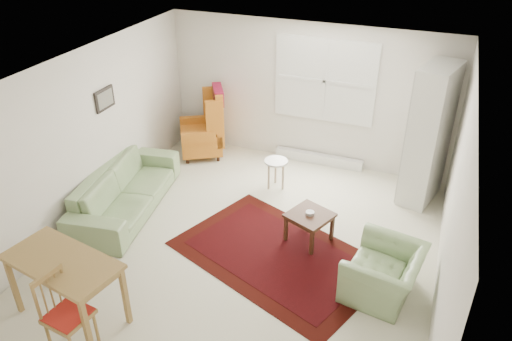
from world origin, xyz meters
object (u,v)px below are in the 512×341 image
(coffee_table, at_px, (309,227))
(desk, at_px, (68,289))
(cabinet, at_px, (429,136))
(desk_chair, at_px, (68,314))
(wingback_chair, at_px, (200,123))
(armchair, at_px, (384,269))
(stool, at_px, (276,174))
(sofa, at_px, (124,183))

(coffee_table, bearing_deg, desk, -132.13)
(cabinet, xyz_separation_m, desk, (-3.51, -4.12, -0.68))
(coffee_table, relative_size, desk_chair, 0.57)
(wingback_chair, height_order, desk, wingback_chair)
(coffee_table, height_order, cabinet, cabinet)
(armchair, xyz_separation_m, stool, (-2.04, 1.88, -0.12))
(armchair, height_order, stool, armchair)
(sofa, relative_size, desk_chair, 2.40)
(desk_chair, bearing_deg, stool, -5.89)
(sofa, bearing_deg, desk_chair, -167.26)
(sofa, xyz_separation_m, wingback_chair, (0.28, 2.01, 0.19))
(sofa, distance_m, wingback_chair, 2.04)
(sofa, height_order, desk_chair, desk_chair)
(armchair, height_order, coffee_table, armchair)
(armchair, bearing_deg, wingback_chair, -114.45)
(desk_chair, bearing_deg, coffee_table, -26.46)
(sofa, bearing_deg, coffee_table, -94.15)
(sofa, relative_size, desk, 1.74)
(stool, bearing_deg, desk, -109.24)
(wingback_chair, distance_m, desk_chair, 4.58)
(sofa, bearing_deg, cabinet, -73.76)
(armchair, distance_m, wingback_chair, 4.45)
(stool, distance_m, desk, 3.79)
(cabinet, bearing_deg, armchair, -80.72)
(sofa, height_order, wingback_chair, wingback_chair)
(stool, height_order, cabinet, cabinet)
(wingback_chair, xyz_separation_m, desk_chair, (0.72, -4.52, -0.17))
(wingback_chair, distance_m, stool, 1.81)
(coffee_table, xyz_separation_m, cabinet, (1.35, 1.74, 0.88))
(wingback_chair, bearing_deg, sofa, -38.35)
(armchair, height_order, desk, desk)
(armchair, relative_size, desk, 0.72)
(sofa, distance_m, coffee_table, 2.87)
(armchair, xyz_separation_m, coffee_table, (-1.13, 0.69, -0.15))
(desk, bearing_deg, sofa, 107.91)
(stool, xyz_separation_m, desk, (-1.25, -3.58, 0.17))
(stool, relative_size, cabinet, 0.23)
(sofa, height_order, cabinet, cabinet)
(coffee_table, relative_size, stool, 1.08)
(armchair, xyz_separation_m, cabinet, (0.22, 2.43, 0.73))
(sofa, xyz_separation_m, cabinet, (4.20, 1.98, 0.63))
(armchair, xyz_separation_m, desk, (-3.29, -1.70, 0.05))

